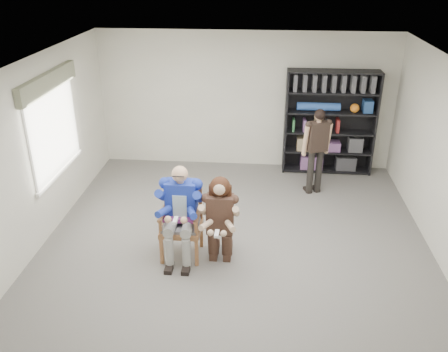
# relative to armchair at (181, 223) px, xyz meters

# --- Properties ---
(room_shell) EXTENTS (6.00, 7.00, 2.80)m
(room_shell) POSITION_rel_armchair_xyz_m (0.78, 0.01, 0.84)
(room_shell) COLOR silver
(room_shell) RESTS_ON ground
(floor) EXTENTS (6.00, 7.00, 0.01)m
(floor) POSITION_rel_armchair_xyz_m (0.78, 0.01, -0.56)
(floor) COLOR slate
(floor) RESTS_ON ground
(window_left) EXTENTS (0.16, 2.00, 1.75)m
(window_left) POSITION_rel_armchair_xyz_m (-2.17, 1.01, 1.07)
(window_left) COLOR white
(window_left) RESTS_ON room_shell
(armchair) EXTENTS (0.65, 0.63, 1.12)m
(armchair) POSITION_rel_armchair_xyz_m (0.00, 0.00, 0.00)
(armchair) COLOR #985732
(armchair) RESTS_ON floor
(seated_man) EXTENTS (0.63, 0.88, 1.45)m
(seated_man) POSITION_rel_armchair_xyz_m (0.00, 0.00, 0.17)
(seated_man) COLOR navy
(seated_man) RESTS_ON floor
(kneeling_woman) EXTENTS (0.57, 0.90, 1.33)m
(kneeling_woman) POSITION_rel_armchair_xyz_m (0.58, -0.12, 0.11)
(kneeling_woman) COLOR #332318
(kneeling_woman) RESTS_ON floor
(bookshelf) EXTENTS (1.80, 0.38, 2.10)m
(bookshelf) POSITION_rel_armchair_xyz_m (2.48, 3.29, 0.49)
(bookshelf) COLOR black
(bookshelf) RESTS_ON floor
(standing_man) EXTENTS (0.57, 0.44, 1.64)m
(standing_man) POSITION_rel_armchair_xyz_m (2.14, 2.27, 0.26)
(standing_man) COLOR black
(standing_man) RESTS_ON floor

